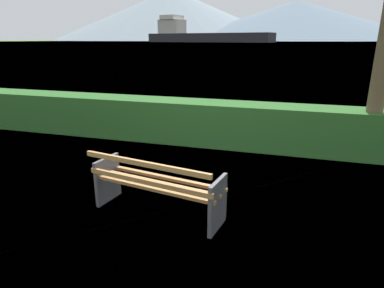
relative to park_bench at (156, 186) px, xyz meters
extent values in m
plane|color=#4C6B33|center=(0.01, 0.06, -0.43)|extent=(1400.00, 1400.00, 0.00)
plane|color=#7A99A8|center=(0.01, 307.44, -0.43)|extent=(620.00, 620.00, 0.00)
cube|color=#A0703F|center=(-0.02, -0.13, 0.02)|extent=(1.82, 0.38, 0.04)
cube|color=#A0703F|center=(0.01, 0.06, 0.02)|extent=(1.82, 0.38, 0.04)
cube|color=#A0703F|center=(0.04, 0.25, 0.02)|extent=(1.82, 0.38, 0.04)
cube|color=#A0703F|center=(-0.03, -0.20, 0.14)|extent=(1.81, 0.36, 0.06)
cube|color=#A0703F|center=(-0.04, -0.25, 0.41)|extent=(1.81, 0.36, 0.06)
cube|color=#4C4C51|center=(-0.86, 0.19, -0.09)|extent=(0.14, 0.51, 0.68)
cube|color=#4C4C51|center=(0.87, -0.11, -0.09)|extent=(0.14, 0.51, 0.68)
cube|color=#285B23|center=(0.01, 3.39, 0.05)|extent=(13.19, 0.84, 0.96)
cube|color=#232328|center=(-64.16, 257.48, 2.94)|extent=(105.89, 45.49, 6.73)
cube|color=beige|center=(-96.58, 267.12, 11.69)|extent=(22.35, 19.24, 10.77)
cube|color=silver|center=(-96.58, 267.12, 18.75)|extent=(17.33, 19.15, 3.37)
cone|color=gray|center=(-211.20, 586.25, 42.48)|extent=(409.00, 409.00, 85.81)
cone|color=slate|center=(0.01, 566.53, 29.39)|extent=(382.91, 382.91, 59.64)
camera|label=1|loc=(1.61, -3.71, 1.88)|focal=30.66mm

